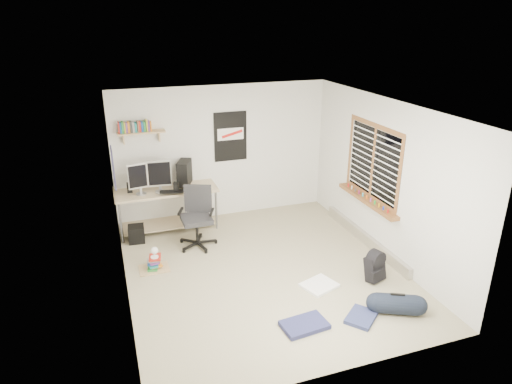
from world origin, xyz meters
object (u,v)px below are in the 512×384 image
object	(u,v)px
desk	(167,209)
backpack	(375,268)
office_chair	(196,219)
book_stack	(153,260)
duffel_bag	(397,304)

from	to	relation	value
desk	backpack	bearing A→B (deg)	-47.31
office_chair	book_stack	xyz separation A→B (m)	(-0.80, -0.54, -0.34)
backpack	duffel_bag	world-z (taller)	duffel_bag
duffel_bag	book_stack	world-z (taller)	duffel_bag
backpack	book_stack	distance (m)	3.32
desk	backpack	xyz separation A→B (m)	(2.58, -2.77, -0.16)
office_chair	duffel_bag	bearing A→B (deg)	-30.30
desk	backpack	size ratio (longest dim) A/B	4.78
office_chair	book_stack	distance (m)	1.02
desk	backpack	world-z (taller)	desk
backpack	duffel_bag	xyz separation A→B (m)	(-0.16, -0.78, -0.06)
backpack	duffel_bag	size ratio (longest dim) A/B	0.71
office_chair	book_stack	world-z (taller)	office_chair
desk	duffel_bag	size ratio (longest dim) A/B	3.38
office_chair	backpack	size ratio (longest dim) A/B	2.74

